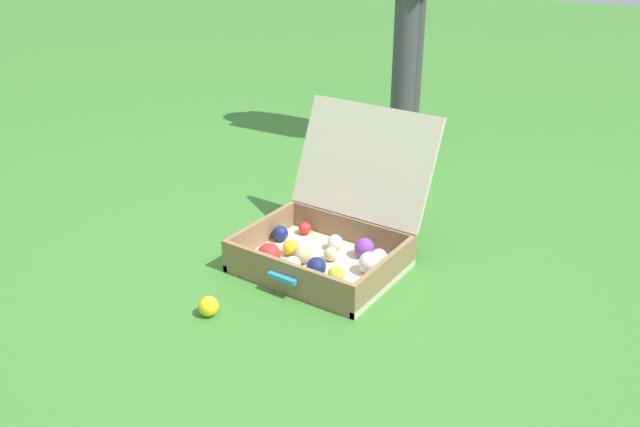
% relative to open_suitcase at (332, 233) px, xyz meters
% --- Properties ---
extents(ground_plane, '(16.00, 16.00, 0.00)m').
position_rel_open_suitcase_xyz_m(ground_plane, '(-0.08, -0.11, -0.11)').
color(ground_plane, '#3D7A2D').
extents(open_suitcase, '(0.55, 0.62, 0.52)m').
position_rel_open_suitcase_xyz_m(open_suitcase, '(0.00, 0.00, 0.00)').
color(open_suitcase, beige).
rests_on(open_suitcase, ground).
extents(stray_ball_on_grass, '(0.07, 0.07, 0.07)m').
position_rel_open_suitcase_xyz_m(stray_ball_on_grass, '(-0.13, -0.52, -0.08)').
color(stray_ball_on_grass, yellow).
rests_on(stray_ball_on_grass, ground).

